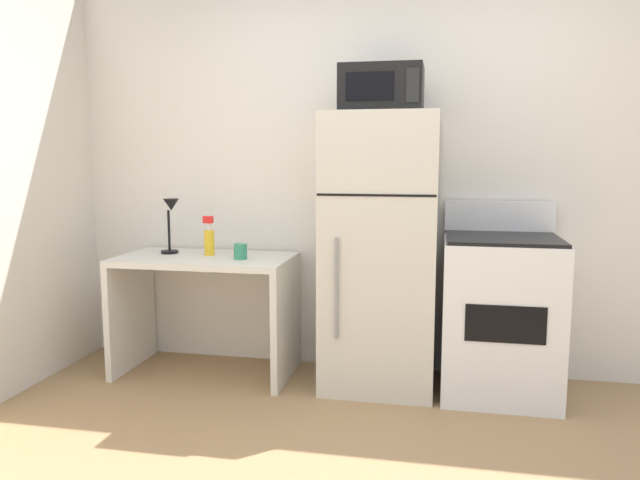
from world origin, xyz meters
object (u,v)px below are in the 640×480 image
Objects in this scene: desk at (206,293)px; spray_bottle at (209,240)px; microwave at (382,89)px; coffee_mug at (240,251)px; desk_lamp at (171,216)px; refrigerator at (380,253)px; oven_range at (500,315)px.

spray_bottle is (0.01, 0.04, 0.33)m from desk.
coffee_mug is at bearing -177.02° from microwave.
desk_lamp is 1.42× the size of spray_bottle.
coffee_mug is 0.84m from refrigerator.
spray_bottle is 0.26m from coffee_mug.
desk_lamp is at bearing 177.93° from refrigerator.
desk_lamp reaches higher than spray_bottle.
desk is 4.35× the size of spray_bottle.
spray_bottle is 1.08m from refrigerator.
spray_bottle is 1.81m from oven_range.
microwave reaches higher than refrigerator.
desk_lamp is 1.54m from microwave.
desk_lamp is at bearing 178.48° from oven_range.
oven_range reaches higher than desk.
refrigerator is at bearing -2.07° from desk_lamp.
refrigerator reaches higher than spray_bottle.
spray_bottle reaches higher than coffee_mug.
coffee_mug is 1.26m from microwave.
coffee_mug is 0.06× the size of refrigerator.
desk is 3.07× the size of desk_lamp.
coffee_mug is at bearing -12.76° from desk_lamp.
desk_lamp is 0.30m from spray_bottle.
refrigerator is (1.34, -0.05, -0.18)m from desk_lamp.
desk_lamp is 0.55m from coffee_mug.
coffee_mug is at bearing -12.95° from desk.
desk_lamp is at bearing 167.43° from desk.
refrigerator reaches higher than coffee_mug.
refrigerator is 0.94m from microwave.
refrigerator is 3.50× the size of microwave.
desk is at bearing -107.46° from spray_bottle.
desk is 0.67× the size of refrigerator.
desk_lamp is at bearing 177.03° from microwave.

